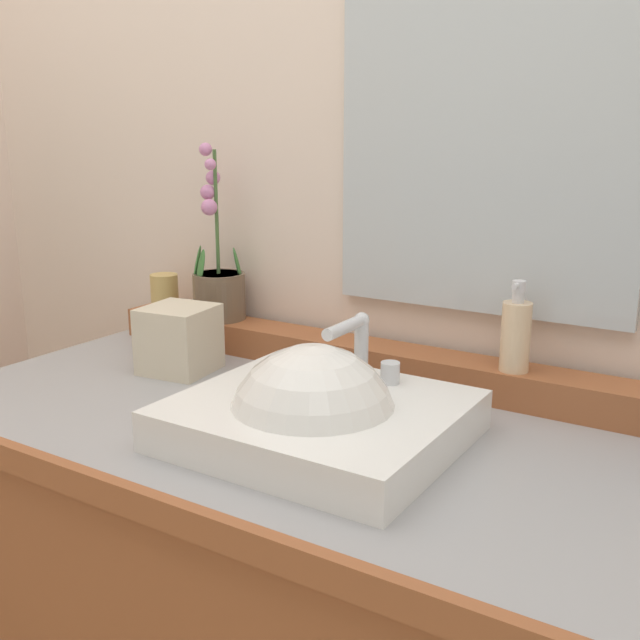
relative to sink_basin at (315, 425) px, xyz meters
The scene contains 8 objects.
wall_back 0.62m from the sink_basin, 94.28° to the left, with size 3.23×0.20×2.46m, color beige.
back_ledge 0.34m from the sink_basin, 96.40° to the left, with size 1.33×0.10×0.06m, color #99542F.
sink_basin is the anchor object (origin of this frame).
potted_plant 0.58m from the sink_basin, 144.44° to the left, with size 0.12×0.12×0.38m.
soap_dispenser 0.39m from the sink_basin, 57.22° to the left, with size 0.05×0.05×0.16m.
tumbler_cup 0.69m from the sink_basin, 152.67° to the left, with size 0.06×0.06×0.09m, color tan.
tissue_box 0.45m from the sink_basin, 160.03° to the left, with size 0.13×0.13×0.13m, color beige.
mirror 0.58m from the sink_basin, 74.93° to the left, with size 0.56×0.02×0.60m, color silver.
Camera 1 is at (0.61, -0.97, 1.31)m, focal length 41.61 mm.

